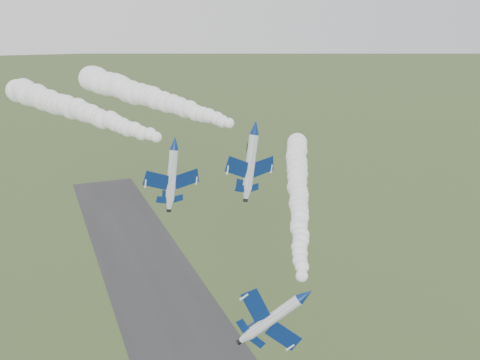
# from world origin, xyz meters

# --- Properties ---
(runway) EXTENTS (24.00, 260.00, 0.04)m
(runway) POSITION_xyz_m (0.00, 30.00, 0.02)
(runway) COLOR #2F2F31
(runway) RESTS_ON ground
(jet_lead) EXTENTS (7.30, 12.52, 8.33)m
(jet_lead) POSITION_xyz_m (6.39, -4.78, 30.74)
(jet_lead) COLOR silver
(smoke_trail_jet_lead) EXTENTS (29.16, 61.31, 4.90)m
(smoke_trail_jet_lead) POSITION_xyz_m (21.83, 27.20, 33.51)
(smoke_trail_jet_lead) COLOR white
(jet_pair_left) EXTENTS (10.21, 11.95, 3.18)m
(jet_pair_left) POSITION_xyz_m (-4.83, 18.26, 47.58)
(jet_pair_left) COLOR silver
(smoke_trail_jet_pair_left) EXTENTS (25.81, 65.55, 5.72)m
(smoke_trail_jet_pair_left) POSITION_xyz_m (-16.83, 52.27, 48.37)
(smoke_trail_jet_pair_left) COLOR white
(jet_pair_right) EXTENTS (11.27, 13.11, 3.78)m
(jet_pair_right) POSITION_xyz_m (8.80, 18.24, 49.03)
(jet_pair_right) COLOR silver
(smoke_trail_jet_pair_right) EXTENTS (26.80, 51.93, 5.82)m
(smoke_trail_jet_pair_right) POSITION_xyz_m (-2.50, 46.28, 50.84)
(smoke_trail_jet_pair_right) COLOR white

